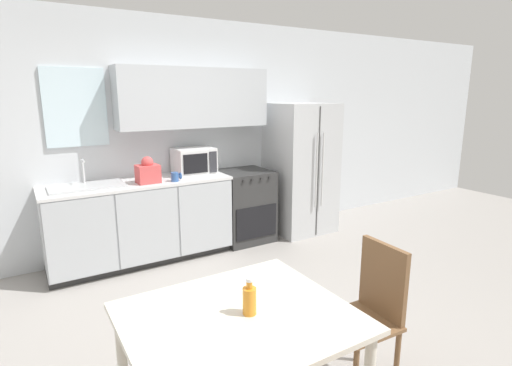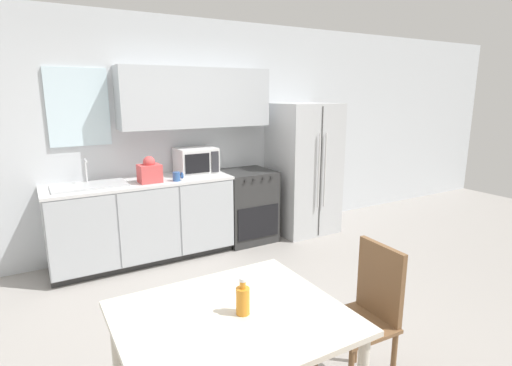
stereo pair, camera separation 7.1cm
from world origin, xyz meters
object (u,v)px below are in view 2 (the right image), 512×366
object	(u,v)px
refrigerator	(303,168)
dining_table	(232,332)
microwave	(196,161)
dining_chair_side	(368,306)
oven_range	(246,206)
drink_bottle	(243,299)
coffee_mug	(177,176)

from	to	relation	value
refrigerator	dining_table	distance (m)	3.51
refrigerator	microwave	world-z (taller)	refrigerator
dining_chair_side	oven_range	bearing A→B (deg)	-9.63
oven_range	dining_chair_side	bearing A→B (deg)	-102.38
dining_chair_side	drink_bottle	bearing A→B (deg)	91.74
oven_range	drink_bottle	world-z (taller)	drink_bottle
drink_bottle	microwave	bearing A→B (deg)	72.78
refrigerator	drink_bottle	size ratio (longest dim) A/B	8.65
refrigerator	dining_table	size ratio (longest dim) A/B	1.52
refrigerator	drink_bottle	world-z (taller)	refrigerator
coffee_mug	dining_chair_side	world-z (taller)	coffee_mug
microwave	dining_chair_side	size ratio (longest dim) A/B	0.49
refrigerator	dining_chair_side	distance (m)	2.99
refrigerator	drink_bottle	xyz separation A→B (m)	(-2.31, -2.59, -0.04)
oven_range	refrigerator	size ratio (longest dim) A/B	0.52
coffee_mug	drink_bottle	xyz separation A→B (m)	(-0.52, -2.46, -0.14)
coffee_mug	refrigerator	bearing A→B (deg)	4.16
dining_table	drink_bottle	distance (m)	0.18
microwave	coffee_mug	world-z (taller)	microwave
drink_bottle	coffee_mug	bearing A→B (deg)	78.17
coffee_mug	dining_table	world-z (taller)	coffee_mug
oven_range	drink_bottle	distance (m)	3.05
microwave	coffee_mug	distance (m)	0.45
drink_bottle	dining_chair_side	bearing A→B (deg)	-1.01
dining_table	coffee_mug	bearing A→B (deg)	76.89
microwave	dining_chair_side	world-z (taller)	microwave
drink_bottle	refrigerator	bearing A→B (deg)	48.23
oven_range	dining_table	size ratio (longest dim) A/B	0.80
refrigerator	coffee_mug	xyz separation A→B (m)	(-1.80, -0.13, 0.10)
drink_bottle	dining_table	bearing A→B (deg)	164.54
dining_table	drink_bottle	xyz separation A→B (m)	(0.05, -0.02, 0.17)
dining_table	oven_range	bearing A→B (deg)	59.91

